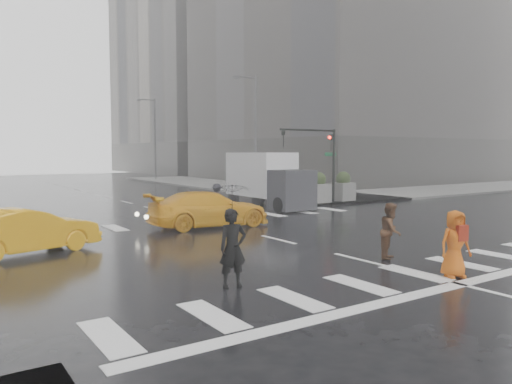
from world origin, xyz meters
TOP-DOWN VIEW (x-y plane):
  - ground at (0.00, 0.00)m, footprint 120.00×120.00m
  - sidewalk_ne at (19.50, 17.50)m, footprint 35.00×35.00m
  - building_ne at (29.00, 27.00)m, footprint 26.05×26.05m
  - building_ne_far at (29.00, 56.00)m, footprint 26.05×26.05m
  - road_markings at (0.00, 0.00)m, footprint 18.00×48.00m
  - traffic_signal_pole at (9.01, 8.01)m, footprint 4.45×0.42m
  - street_lamp_near at (10.87, 18.00)m, footprint 2.15×0.22m
  - street_lamp_far at (10.87, 38.00)m, footprint 2.15×0.22m
  - planter_west at (7.00, 8.20)m, footprint 1.10×1.10m
  - planter_mid at (9.00, 8.20)m, footprint 1.10×1.10m
  - planter_east at (11.00, 8.20)m, footprint 1.10×1.10m
  - pedestrian_black at (-4.61, -4.48)m, footprint 1.08×1.09m
  - pedestrian_brown at (0.87, -4.42)m, footprint 1.01×0.95m
  - pedestrian_orange at (0.49, -6.80)m, footprint 0.96×0.78m
  - pedestrian_far_a at (-1.00, 5.23)m, footprint 1.00×0.79m
  - pedestrian_far_b at (1.70, 7.51)m, footprint 1.12×0.79m
  - taxi_mid at (-7.94, 2.31)m, footprint 4.57×2.64m
  - taxi_rear at (-0.59, 4.09)m, footprint 4.75×2.55m
  - box_truck at (5.68, 8.63)m, footprint 2.19×5.85m

SIDE VIEW (x-z plane):
  - ground at x=0.00m, z-range 0.00..0.00m
  - road_markings at x=0.00m, z-range 0.00..0.01m
  - sidewalk_ne at x=19.50m, z-range 0.00..0.15m
  - taxi_mid at x=-7.94m, z-range 0.00..1.42m
  - taxi_rear at x=-0.59m, z-range 0.00..1.50m
  - pedestrian_far_a at x=-1.00m, z-range 0.00..1.50m
  - pedestrian_far_b at x=1.70m, z-range 0.00..1.56m
  - pedestrian_brown at x=0.87m, z-range 0.00..1.66m
  - pedestrian_orange at x=0.49m, z-range 0.01..1.70m
  - planter_west at x=7.00m, z-range 0.08..1.88m
  - planter_mid at x=9.00m, z-range 0.08..1.88m
  - planter_east at x=11.00m, z-range 0.08..1.88m
  - pedestrian_black at x=-4.61m, z-range 0.35..2.78m
  - box_truck at x=5.68m, z-range 0.10..3.21m
  - traffic_signal_pole at x=9.01m, z-range 0.97..5.47m
  - street_lamp_near at x=10.87m, z-range 0.45..9.45m
  - street_lamp_far at x=10.87m, z-range 0.45..9.45m
  - building_ne_far at x=29.00m, z-range -1.73..34.27m
  - building_ne at x=29.00m, z-range -1.79..40.21m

